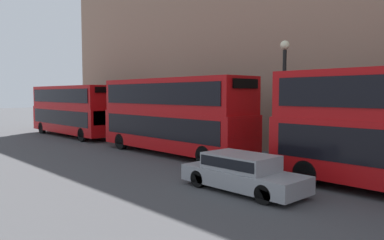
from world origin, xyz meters
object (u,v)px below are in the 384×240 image
Objects in this scene: car_hatchback at (242,171)px; pedestrian at (108,126)px; bus_third_in_queue at (73,109)px; bus_second_in_queue at (173,113)px.

pedestrian reaches higher than car_hatchback.
bus_third_in_queue is 6.41× the size of pedestrian.
car_hatchback is (-3.40, -7.89, -1.68)m from bus_second_in_queue.
car_hatchback is at bearing -99.38° from bus_third_in_queue.
bus_third_in_queue is at bearing 90.00° from bus_second_in_queue.
pedestrian is (5.84, 19.37, 0.07)m from car_hatchback.
bus_second_in_queue reaches higher than car_hatchback.
bus_second_in_queue is at bearing -90.00° from bus_third_in_queue.
bus_second_in_queue is 11.85m from pedestrian.
bus_second_in_queue is 6.31× the size of pedestrian.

